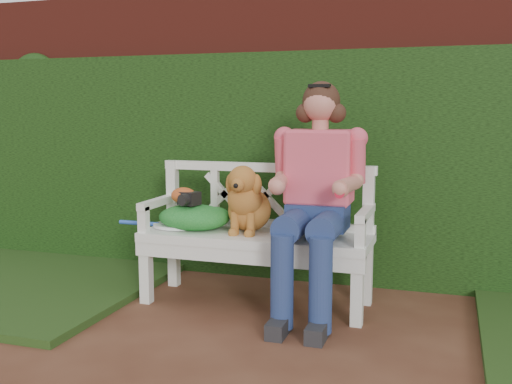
% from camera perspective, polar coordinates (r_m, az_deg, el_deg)
% --- Properties ---
extents(ground, '(60.00, 60.00, 0.00)m').
position_cam_1_polar(ground, '(3.09, -0.53, -16.60)').
color(ground, '#492518').
extents(brick_wall, '(10.00, 0.30, 2.20)m').
position_cam_1_polar(brick_wall, '(4.66, 6.96, 5.57)').
color(brick_wall, maroon).
rests_on(brick_wall, ground).
extents(ivy_hedge, '(10.00, 0.18, 1.70)m').
position_cam_1_polar(ivy_hedge, '(4.46, 6.36, 2.27)').
color(ivy_hedge, '#285619').
rests_on(ivy_hedge, ground).
extents(garden_bench, '(1.60, 0.67, 0.48)m').
position_cam_1_polar(garden_bench, '(3.99, 0.00, -7.28)').
color(garden_bench, white).
rests_on(garden_bench, ground).
extents(seated_woman, '(0.71, 0.89, 1.46)m').
position_cam_1_polar(seated_woman, '(3.76, 5.88, -0.62)').
color(seated_woman, '#EE295D').
rests_on(seated_woman, ground).
extents(dog, '(0.40, 0.48, 0.45)m').
position_cam_1_polar(dog, '(3.92, -0.76, -0.56)').
color(dog, '#AC7D39').
rests_on(dog, garden_bench).
extents(tennis_racket, '(0.67, 0.37, 0.03)m').
position_cam_1_polar(tennis_racket, '(4.14, -7.95, -3.16)').
color(tennis_racket, silver).
rests_on(tennis_racket, garden_bench).
extents(green_bag, '(0.60, 0.54, 0.17)m').
position_cam_1_polar(green_bag, '(4.06, -5.91, -2.34)').
color(green_bag, '#1B7F1A').
rests_on(green_bag, garden_bench).
extents(camera_item, '(0.16, 0.14, 0.09)m').
position_cam_1_polar(camera_item, '(4.03, -6.38, -0.59)').
color(camera_item, black).
rests_on(camera_item, green_bag).
extents(baseball_glove, '(0.21, 0.17, 0.11)m').
position_cam_1_polar(baseball_glove, '(4.07, -6.91, -0.35)').
color(baseball_glove, '#BB4E1F').
rests_on(baseball_glove, green_bag).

